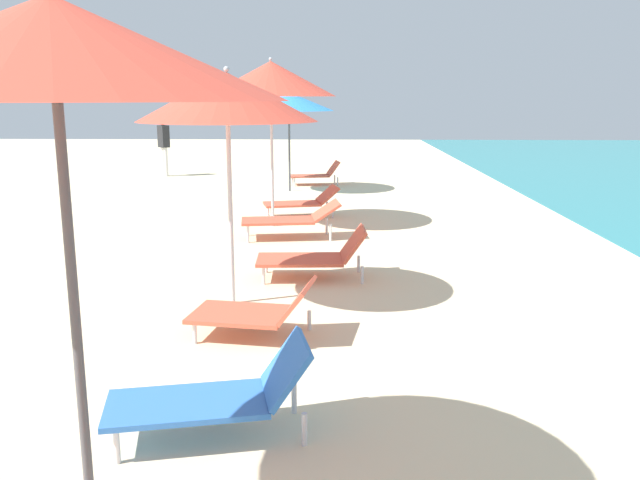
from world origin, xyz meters
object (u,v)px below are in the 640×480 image
at_px(umbrella_fourth, 53,49).
at_px(umbrella_farthest, 289,102).
at_px(lounger_farthest_shoreside, 316,174).
at_px(person_walking_near, 164,140).
at_px(lounger_fourth_shoreside, 217,394).
at_px(umbrella_fifth, 227,97).
at_px(lounger_sixth_shoreside, 303,201).
at_px(umbrella_sixth, 271,79).
at_px(lounger_fifth_shoreside, 316,255).
at_px(lounger_fifth_inland, 257,311).
at_px(lounger_sixth_inland, 292,218).

xyz_separation_m(umbrella_fourth, umbrella_farthest, (0.02, 13.27, -0.31)).
distance_m(lounger_farthest_shoreside, person_walking_near, 4.95).
xyz_separation_m(lounger_fourth_shoreside, umbrella_fifth, (-0.37, 2.99, 1.98)).
distance_m(lounger_fourth_shoreside, lounger_sixth_shoreside, 8.52).
height_order(lounger_fourth_shoreside, umbrella_sixth, umbrella_sixth).
distance_m(umbrella_fourth, umbrella_farthest, 13.27).
bearing_deg(umbrella_fifth, person_walking_near, 108.00).
xyz_separation_m(lounger_sixth_shoreside, lounger_farthest_shoreside, (0.09, 4.83, -0.01)).
xyz_separation_m(lounger_fifth_shoreside, lounger_fifth_inland, (-0.49, -2.15, -0.04)).
distance_m(lounger_sixth_inland, lounger_farthest_shoreside, 6.82).
distance_m(lounger_fifth_shoreside, person_walking_near, 12.14).
bearing_deg(lounger_fifth_inland, umbrella_fourth, 89.93).
height_order(lounger_farthest_shoreside, person_walking_near, person_walking_near).
bearing_deg(lounger_fourth_shoreside, lounger_sixth_shoreside, -102.92).
height_order(umbrella_fifth, lounger_sixth_inland, umbrella_fifth).
bearing_deg(lounger_farthest_shoreside, umbrella_fourth, 77.07).
relative_size(umbrella_fourth, umbrella_farthest, 1.13).
relative_size(lounger_sixth_shoreside, lounger_farthest_shoreside, 1.10).
height_order(lounger_fourth_shoreside, lounger_sixth_shoreside, lounger_fourth_shoreside).
height_order(lounger_sixth_shoreside, person_walking_near, person_walking_near).
bearing_deg(lounger_fifth_inland, person_walking_near, -63.06).
distance_m(lounger_sixth_shoreside, umbrella_farthest, 4.09).
relative_size(umbrella_fifth, umbrella_farthest, 1.06).
bearing_deg(lounger_sixth_inland, lounger_farthest_shoreside, -99.08).
xyz_separation_m(lounger_sixth_shoreside, lounger_sixth_inland, (-0.06, -1.99, 0.03)).
bearing_deg(umbrella_fifth, lounger_fourth_shoreside, -82.85).
distance_m(lounger_sixth_shoreside, lounger_sixth_inland, 1.99).
xyz_separation_m(umbrella_fourth, lounger_sixth_shoreside, (0.55, 9.67, -2.19)).
height_order(umbrella_fourth, umbrella_sixth, umbrella_sixth).
distance_m(umbrella_fourth, lounger_fifth_inland, 3.83).
relative_size(umbrella_fifth, lounger_sixth_shoreside, 1.70).
bearing_deg(person_walking_near, lounger_sixth_shoreside, -97.07).
distance_m(lounger_fifth_shoreside, umbrella_sixth, 4.26).
distance_m(umbrella_fourth, lounger_fourth_shoreside, 2.51).
xyz_separation_m(lounger_sixth_inland, lounger_farthest_shoreside, (0.15, 6.82, -0.05)).
bearing_deg(umbrella_fourth, umbrella_farthest, 89.90).
bearing_deg(lounger_fifth_inland, lounger_sixth_inland, -81.44).
relative_size(umbrella_fifth, lounger_farthest_shoreside, 1.87).
relative_size(umbrella_fourth, lounger_farthest_shoreside, 2.00).
xyz_separation_m(lounger_fourth_shoreside, lounger_sixth_inland, (0.04, 6.53, 0.03)).
relative_size(lounger_fifth_shoreside, lounger_sixth_shoreside, 0.93).
distance_m(lounger_sixth_shoreside, person_walking_near, 8.04).
height_order(lounger_fifth_shoreside, lounger_farthest_shoreside, lounger_fifth_shoreside).
bearing_deg(umbrella_sixth, lounger_fourth_shoreside, -87.13).
xyz_separation_m(umbrella_farthest, lounger_farthest_shoreside, (0.62, 1.23, -1.89)).
bearing_deg(lounger_fifth_shoreside, lounger_farthest_shoreside, -91.01).
bearing_deg(umbrella_farthest, person_walking_near, 141.99).
height_order(umbrella_sixth, lounger_sixth_shoreside, umbrella_sixth).
bearing_deg(lounger_sixth_shoreside, lounger_farthest_shoreside, -104.50).
bearing_deg(lounger_fifth_shoreside, umbrella_fourth, 76.49).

